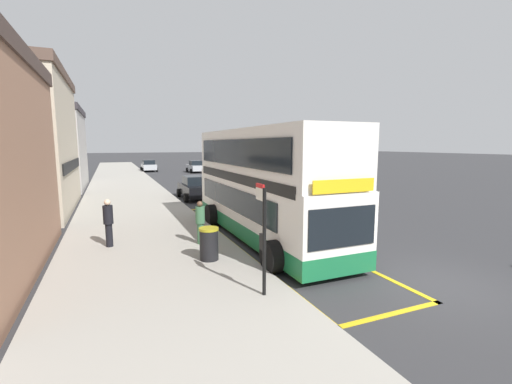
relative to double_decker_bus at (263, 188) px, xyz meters
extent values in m
plane|color=#333335|center=(2.46, 25.71, -2.06)|extent=(260.00, 260.00, 0.00)
cube|color=#A39E93|center=(-4.54, 25.71, -1.99)|extent=(6.00, 76.00, 0.14)
cube|color=white|center=(0.01, 0.01, -0.71)|extent=(2.43, 10.43, 2.30)
cube|color=white|center=(0.01, 0.01, 1.39)|extent=(2.41, 10.22, 1.90)
cube|color=#196B3D|center=(0.01, 0.01, -1.56)|extent=(2.45, 10.45, 0.60)
cube|color=black|center=(0.01, 0.01, 0.46)|extent=(2.46, 9.59, 0.36)
cube|color=black|center=(-1.23, 0.41, -0.41)|extent=(0.04, 8.34, 0.90)
cube|color=black|center=(-1.23, 0.01, 1.44)|extent=(0.04, 9.17, 1.00)
cube|color=black|center=(0.01, -5.22, -0.46)|extent=(2.14, 0.04, 1.10)
cube|color=yellow|center=(0.01, -5.22, 0.66)|extent=(1.95, 0.04, 0.36)
cylinder|color=black|center=(-1.30, -3.74, -1.56)|extent=(0.56, 1.00, 1.00)
cylinder|color=black|center=(1.31, -3.74, -1.56)|extent=(0.56, 1.00, 1.00)
cylinder|color=black|center=(-1.30, 2.88, -1.56)|extent=(0.56, 1.00, 1.00)
cylinder|color=black|center=(1.31, 2.88, -1.56)|extent=(0.56, 1.00, 1.00)
cube|color=gold|center=(-1.46, 0.02, -2.06)|extent=(0.16, 14.33, 0.01)
cube|color=gold|center=(1.49, 0.02, -2.06)|extent=(0.16, 14.33, 0.01)
cube|color=gold|center=(0.01, -7.06, -2.06)|extent=(3.11, 0.16, 0.01)
cube|color=gold|center=(0.01, 7.11, -2.06)|extent=(3.11, 0.16, 0.01)
cylinder|color=black|center=(-2.34, -5.28, -0.60)|extent=(0.09, 0.09, 2.65)
cube|color=silver|center=(-2.34, -5.03, 0.55)|extent=(0.05, 0.42, 0.30)
cube|color=red|center=(-2.34, -5.03, 0.75)|extent=(0.05, 0.42, 0.10)
cube|color=black|center=(-2.34, -5.18, -0.62)|extent=(0.06, 0.28, 0.40)
cube|color=black|center=(-7.70, 10.15, 0.54)|extent=(0.08, 8.77, 0.56)
cube|color=#B2ADA8|center=(-12.95, 21.26, 1.14)|extent=(10.42, 9.71, 6.40)
cube|color=#383338|center=(-12.95, 21.26, 4.59)|extent=(10.63, 9.90, 0.50)
cube|color=gray|center=(-12.95, 22.45, 5.29)|extent=(0.60, 0.60, 0.90)
cube|color=black|center=(-0.22, 11.16, -1.40)|extent=(1.76, 4.20, 0.72)
cube|color=black|center=(-0.22, 11.06, -0.74)|extent=(1.52, 1.90, 0.60)
cylinder|color=black|center=(-1.15, 12.46, -1.76)|extent=(0.22, 0.60, 0.60)
cylinder|color=black|center=(0.72, 12.46, -1.76)|extent=(0.22, 0.60, 0.60)
cylinder|color=black|center=(-1.15, 9.85, -1.76)|extent=(0.22, 0.60, 0.60)
cylinder|color=black|center=(0.72, 9.85, -1.76)|extent=(0.22, 0.60, 0.60)
cube|color=#B2B5BA|center=(5.09, 33.78, -1.40)|extent=(1.76, 4.20, 0.72)
cube|color=black|center=(5.09, 33.68, -0.74)|extent=(1.52, 1.90, 0.60)
cylinder|color=black|center=(4.16, 35.08, -1.76)|extent=(0.22, 0.60, 0.60)
cylinder|color=black|center=(6.03, 35.08, -1.76)|extent=(0.22, 0.60, 0.60)
cylinder|color=black|center=(4.16, 32.48, -1.76)|extent=(0.22, 0.60, 0.60)
cylinder|color=black|center=(6.03, 32.48, -1.76)|extent=(0.22, 0.60, 0.60)
cube|color=#B2B5BA|center=(-0.63, 38.11, -1.40)|extent=(1.76, 4.20, 0.72)
cube|color=black|center=(-0.63, 38.01, -0.74)|extent=(1.52, 1.90, 0.60)
cylinder|color=black|center=(-1.56, 39.42, -1.76)|extent=(0.22, 0.60, 0.60)
cylinder|color=black|center=(0.31, 39.42, -1.76)|extent=(0.22, 0.60, 0.60)
cylinder|color=black|center=(-1.56, 36.81, -1.76)|extent=(0.22, 0.60, 0.60)
cylinder|color=black|center=(0.31, 36.81, -1.76)|extent=(0.22, 0.60, 0.60)
cylinder|color=#3F724C|center=(-2.71, -0.37, -1.53)|extent=(0.24, 0.24, 0.78)
cylinder|color=#3F724C|center=(-2.71, -0.37, -0.83)|extent=(0.34, 0.34, 0.62)
sphere|color=brown|center=(-2.71, -0.37, -0.42)|extent=(0.21, 0.21, 0.21)
cylinder|color=black|center=(-5.82, 0.57, -1.50)|extent=(0.24, 0.24, 0.84)
cylinder|color=black|center=(-5.82, 0.57, -0.75)|extent=(0.34, 0.34, 0.67)
sphere|color=beige|center=(-5.82, 0.57, -0.30)|extent=(0.22, 0.22, 0.22)
cylinder|color=black|center=(-2.88, -2.22, -1.44)|extent=(0.60, 0.60, 0.97)
cylinder|color=#A5991E|center=(-2.88, -2.22, -0.92)|extent=(0.63, 0.63, 0.08)
camera|label=1|loc=(-5.66, -12.59, 1.75)|focal=24.11mm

